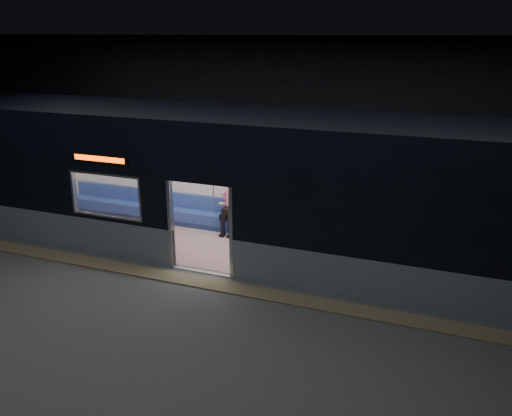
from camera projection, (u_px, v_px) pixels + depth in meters
The scene contains 7 objects.
station_floor at pixel (179, 292), 11.12m from camera, with size 24.00×14.00×0.01m, color #47494C.
station_envelope at pixel (170, 113), 9.98m from camera, with size 24.00×14.00×5.00m.
tactile_strip at pixel (191, 281), 11.60m from camera, with size 22.80×0.50×0.03m, color #8C7F59.
metro_car at pixel (229, 176), 12.79m from camera, with size 18.00×3.04×3.35m.
passenger at pixel (232, 204), 14.13m from camera, with size 0.45×0.73×1.41m.
handbag at pixel (229, 211), 13.96m from camera, with size 0.30×0.26×0.15m, color black.
transit_map at pixel (453, 200), 12.32m from camera, with size 0.90×0.03×0.59m, color white.
Camera 1 is at (5.18, -8.74, 5.09)m, focal length 38.00 mm.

